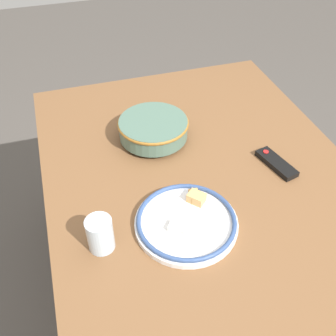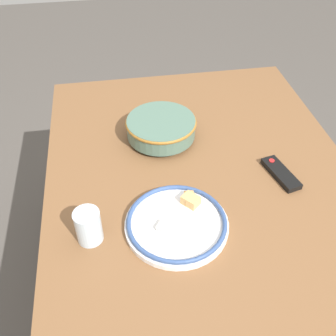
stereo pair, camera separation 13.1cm
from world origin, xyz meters
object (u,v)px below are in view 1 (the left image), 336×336
(tv_remote, at_px, (276,163))
(noodle_bowl, at_px, (153,128))
(food_plate, at_px, (187,221))
(drinking_glass, at_px, (100,234))

(tv_remote, bearing_deg, noodle_bowl, 130.11)
(food_plate, bearing_deg, drinking_glass, -89.35)
(food_plate, xyz_separation_m, drinking_glass, (0.00, -0.26, 0.04))
(noodle_bowl, bearing_deg, drinking_glass, -32.24)
(noodle_bowl, height_order, drinking_glass, drinking_glass)
(food_plate, xyz_separation_m, tv_remote, (-0.16, 0.39, -0.01))
(food_plate, distance_m, tv_remote, 0.42)
(drinking_glass, bearing_deg, noodle_bowl, 147.76)
(noodle_bowl, distance_m, food_plate, 0.44)
(tv_remote, bearing_deg, drinking_glass, -179.41)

